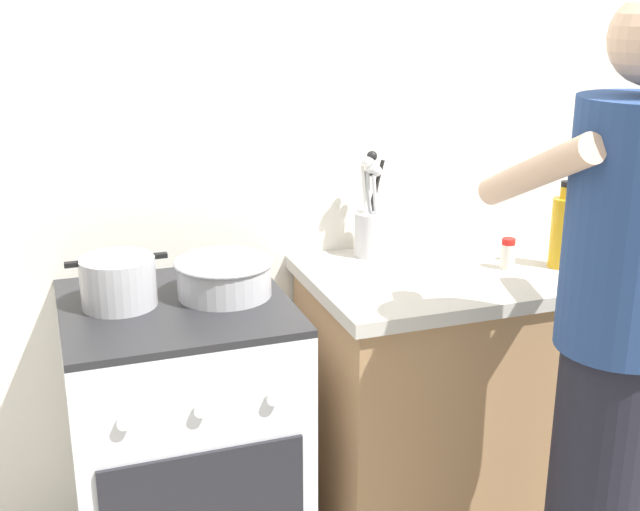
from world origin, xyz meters
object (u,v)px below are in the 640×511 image
at_px(utensil_crock, 371,224).
at_px(oil_bottle, 562,231).
at_px(stove_range, 184,451).
at_px(mixing_bowl, 224,276).
at_px(spice_bottle, 508,254).
at_px(person, 615,361).
at_px(pot, 118,282).

bearing_deg(utensil_crock, oil_bottle, -30.24).
height_order(stove_range, oil_bottle, oil_bottle).
bearing_deg(utensil_crock, stove_range, -162.03).
distance_m(mixing_bowl, oil_bottle, 1.01).
xyz_separation_m(spice_bottle, person, (-0.06, -0.57, -0.09)).
distance_m(mixing_bowl, utensil_crock, 0.55).
xyz_separation_m(utensil_crock, person, (0.28, -0.83, -0.14)).
relative_size(pot, spice_bottle, 2.79).
bearing_deg(pot, stove_range, -13.34).
bearing_deg(pot, mixing_bowl, -2.95).
relative_size(mixing_bowl, utensil_crock, 0.81).
distance_m(utensil_crock, spice_bottle, 0.43).
bearing_deg(utensil_crock, person, -71.07).
xyz_separation_m(oil_bottle, person, (-0.21, -0.54, -0.15)).
bearing_deg(oil_bottle, mixing_bowl, 174.48).
relative_size(stove_range, utensil_crock, 2.71).
bearing_deg(person, oil_bottle, 68.40).
bearing_deg(mixing_bowl, pot, 177.05).
height_order(utensil_crock, oil_bottle, utensil_crock).
distance_m(stove_range, pot, 0.54).
height_order(utensil_crock, person, person).
distance_m(mixing_bowl, spice_bottle, 0.85).
bearing_deg(person, pot, 148.84).
bearing_deg(pot, person, -31.16).
bearing_deg(person, stove_range, 146.58).
xyz_separation_m(pot, mixing_bowl, (0.28, -0.01, -0.01)).
distance_m(spice_bottle, person, 0.58).
bearing_deg(stove_range, oil_bottle, -3.92).
height_order(stove_range, mixing_bowl, mixing_bowl).
bearing_deg(oil_bottle, stove_range, 176.08).
bearing_deg(utensil_crock, spice_bottle, -36.67).
bearing_deg(pot, utensil_crock, 12.67).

